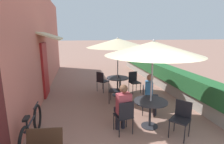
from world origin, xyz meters
TOP-DOWN VIEW (x-y plane):
  - cafe_facade_wall at (-2.54, 5.45)m, footprint 0.98×11.16m
  - planter_hedge at (2.75, 5.48)m, footprint 0.60×10.16m
  - patio_table_near at (0.70, 1.92)m, footprint 0.88×0.88m
  - patio_umbrella_near at (0.70, 1.92)m, footprint 2.39×2.39m
  - cafe_chair_near_left at (1.25, 1.36)m, footprint 0.56×0.56m
  - cafe_chair_near_right at (0.90, 2.67)m, footprint 0.52×0.52m
  - seated_patron_near_right at (1.01, 2.63)m, footprint 0.49×0.44m
  - cafe_chair_near_back at (-0.06, 1.72)m, footprint 0.46×0.46m
  - seated_patron_near_back at (-0.08, 1.83)m, footprint 0.38×0.45m
  - patio_table_mid at (0.41, 4.46)m, footprint 0.88×0.88m
  - patio_umbrella_mid at (0.41, 4.46)m, footprint 2.39×2.39m
  - cafe_chair_mid_left at (0.21, 3.70)m, footprint 0.51×0.51m
  - cafe_chair_mid_right at (1.16, 4.67)m, footprint 0.46×0.46m
  - cafe_chair_mid_back at (-0.15, 5.00)m, footprint 0.56×0.56m
  - coffee_cup_mid at (0.46, 4.53)m, footprint 0.07×0.07m
  - bicycle_leaning at (-2.20, 1.78)m, footprint 0.10×1.77m

SIDE VIEW (x-z plane):
  - bicycle_leaning at x=-2.20m, z-range -0.03..0.74m
  - cafe_chair_near_left at x=1.25m, z-range 0.08..0.95m
  - cafe_chair_near_right at x=0.90m, z-range 0.08..0.95m
  - cafe_chair_near_back at x=-0.06m, z-range 0.08..0.95m
  - cafe_chair_mid_left at x=0.21m, z-range 0.08..0.95m
  - cafe_chair_mid_right at x=1.16m, z-range 0.08..0.95m
  - cafe_chair_mid_back at x=-0.15m, z-range 0.08..0.95m
  - planter_hedge at x=2.75m, z-range 0.03..1.04m
  - patio_table_near at x=0.70m, z-range 0.19..0.92m
  - patio_table_mid at x=0.41m, z-range 0.19..0.92m
  - seated_patron_near_right at x=1.01m, z-range 0.06..1.31m
  - seated_patron_near_back at x=-0.08m, z-range 0.06..1.31m
  - coffee_cup_mid at x=0.46m, z-range 0.73..0.82m
  - cafe_facade_wall at x=-2.54m, z-range -0.01..4.19m
  - patio_umbrella_near at x=0.70m, z-range 0.94..3.24m
  - patio_umbrella_mid at x=0.41m, z-range 0.94..3.24m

